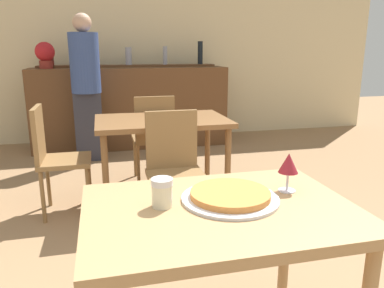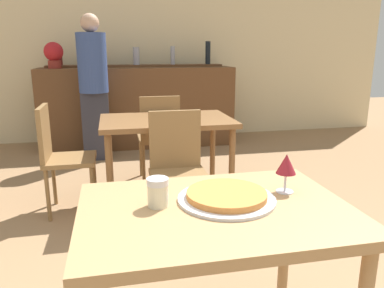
% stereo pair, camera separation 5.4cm
% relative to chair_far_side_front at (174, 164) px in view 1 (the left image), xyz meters
% --- Properties ---
extents(wall_back, '(8.00, 0.05, 2.80)m').
position_rel_chair_far_side_front_xyz_m(wall_back, '(-0.08, 3.15, 0.88)').
color(wall_back, beige).
rests_on(wall_back, ground_plane).
extents(dining_table_near, '(0.99, 0.70, 0.76)m').
position_rel_chair_far_side_front_xyz_m(dining_table_near, '(-0.08, -1.31, 0.14)').
color(dining_table_near, '#A87F51').
rests_on(dining_table_near, ground_plane).
extents(dining_table_far, '(1.09, 0.72, 0.75)m').
position_rel_chair_far_side_front_xyz_m(dining_table_far, '(0.00, 0.53, 0.15)').
color(dining_table_far, brown).
rests_on(dining_table_far, ground_plane).
extents(bar_counter, '(2.60, 0.56, 1.08)m').
position_rel_chair_far_side_front_xyz_m(bar_counter, '(-0.08, 2.65, 0.02)').
color(bar_counter, brown).
rests_on(bar_counter, ground_plane).
extents(bar_back_shelf, '(2.39, 0.24, 0.35)m').
position_rel_chair_far_side_front_xyz_m(bar_back_shelf, '(-0.10, 2.79, 0.62)').
color(bar_back_shelf, brown).
rests_on(bar_back_shelf, bar_counter).
extents(chair_far_side_front, '(0.40, 0.40, 0.89)m').
position_rel_chair_far_side_front_xyz_m(chair_far_side_front, '(0.00, 0.00, 0.00)').
color(chair_far_side_front, olive).
rests_on(chair_far_side_front, ground_plane).
extents(chair_far_side_back, '(0.40, 0.40, 0.89)m').
position_rel_chair_far_side_front_xyz_m(chair_far_side_back, '(-0.00, 1.06, 0.00)').
color(chair_far_side_back, olive).
rests_on(chair_far_side_back, ground_plane).
extents(chair_far_side_left, '(0.40, 0.40, 0.89)m').
position_rel_chair_far_side_front_xyz_m(chair_far_side_left, '(-0.88, 0.53, 0.00)').
color(chair_far_side_left, olive).
rests_on(chair_far_side_left, ground_plane).
extents(pizza_tray, '(0.37, 0.37, 0.04)m').
position_rel_chair_far_side_front_xyz_m(pizza_tray, '(-0.03, -1.26, 0.26)').
color(pizza_tray, silver).
rests_on(pizza_tray, dining_table_near).
extents(cheese_shaker, '(0.08, 0.08, 0.11)m').
position_rel_chair_far_side_front_xyz_m(cheese_shaker, '(-0.29, -1.26, 0.30)').
color(cheese_shaker, beige).
rests_on(cheese_shaker, dining_table_near).
extents(person_standing, '(0.34, 0.34, 1.72)m').
position_rel_chair_far_side_front_xyz_m(person_standing, '(-0.64, 2.07, 0.42)').
color(person_standing, '#2D2D38').
rests_on(person_standing, ground_plane).
extents(wine_glass, '(0.08, 0.08, 0.16)m').
position_rel_chair_far_side_front_xyz_m(wine_glass, '(0.23, -1.22, 0.36)').
color(wine_glass, silver).
rests_on(wine_glass, dining_table_near).
extents(potted_plant, '(0.24, 0.24, 0.33)m').
position_rel_chair_far_side_front_xyz_m(potted_plant, '(-1.13, 2.60, 0.75)').
color(potted_plant, maroon).
rests_on(potted_plant, bar_counter).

